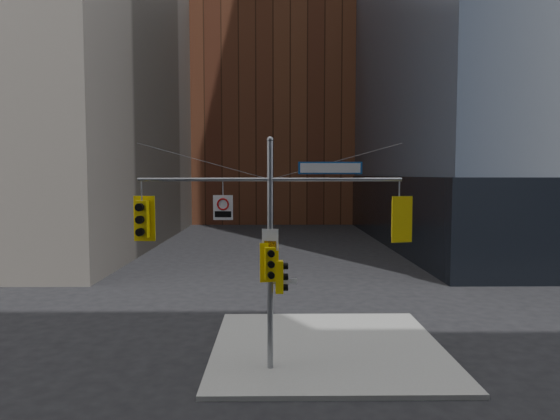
{
  "coord_description": "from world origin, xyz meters",
  "views": [
    {
      "loc": [
        0.12,
        -13.13,
        6.14
      ],
      "look_at": [
        0.3,
        2.0,
        5.07
      ],
      "focal_mm": 32.0,
      "sensor_mm": 36.0,
      "label": 1
    }
  ],
  "objects_px": {
    "regulatory_sign_arm": "(223,207)",
    "traffic_light_pole_front": "(270,263)",
    "traffic_light_pole_side": "(281,277)",
    "traffic_light_west_arm": "(142,219)",
    "traffic_light_east_arm": "(399,219)",
    "street_sign_blade": "(330,168)",
    "signal_assembly": "(270,231)"
  },
  "relations": [
    {
      "from": "street_sign_blade",
      "to": "traffic_light_pole_front",
      "type": "bearing_deg",
      "value": -172.16
    },
    {
      "from": "traffic_light_pole_front",
      "to": "traffic_light_pole_side",
      "type": "bearing_deg",
      "value": 31.08
    },
    {
      "from": "signal_assembly",
      "to": "traffic_light_pole_side",
      "type": "xyz_separation_m",
      "value": [
        0.32,
        0.01,
        -1.41
      ]
    },
    {
      "from": "traffic_light_pole_side",
      "to": "traffic_light_west_arm",
      "type": "bearing_deg",
      "value": 86.64
    },
    {
      "from": "traffic_light_pole_side",
      "to": "street_sign_blade",
      "type": "relative_size",
      "value": 0.51
    },
    {
      "from": "traffic_light_west_arm",
      "to": "traffic_light_pole_front",
      "type": "height_order",
      "value": "traffic_light_west_arm"
    },
    {
      "from": "signal_assembly",
      "to": "traffic_light_pole_front",
      "type": "height_order",
      "value": "signal_assembly"
    },
    {
      "from": "regulatory_sign_arm",
      "to": "traffic_light_pole_front",
      "type": "bearing_deg",
      "value": -4.23
    },
    {
      "from": "street_sign_blade",
      "to": "regulatory_sign_arm",
      "type": "distance_m",
      "value": 3.46
    },
    {
      "from": "traffic_light_west_arm",
      "to": "regulatory_sign_arm",
      "type": "bearing_deg",
      "value": 4.24
    },
    {
      "from": "traffic_light_east_arm",
      "to": "traffic_light_pole_front",
      "type": "height_order",
      "value": "traffic_light_east_arm"
    },
    {
      "from": "traffic_light_pole_front",
      "to": "street_sign_blade",
      "type": "distance_m",
      "value": 3.41
    },
    {
      "from": "traffic_light_pole_side",
      "to": "street_sign_blade",
      "type": "height_order",
      "value": "street_sign_blade"
    },
    {
      "from": "traffic_light_pole_front",
      "to": "street_sign_blade",
      "type": "xyz_separation_m",
      "value": [
        1.83,
        0.27,
        2.87
      ]
    },
    {
      "from": "traffic_light_pole_front",
      "to": "regulatory_sign_arm",
      "type": "xyz_separation_m",
      "value": [
        -1.43,
        0.25,
        1.69
      ]
    },
    {
      "from": "signal_assembly",
      "to": "regulatory_sign_arm",
      "type": "relative_size",
      "value": 10.6
    },
    {
      "from": "traffic_light_pole_side",
      "to": "regulatory_sign_arm",
      "type": "bearing_deg",
      "value": 87.67
    },
    {
      "from": "traffic_light_west_arm",
      "to": "street_sign_blade",
      "type": "distance_m",
      "value": 5.92
    },
    {
      "from": "signal_assembly",
      "to": "traffic_light_west_arm",
      "type": "height_order",
      "value": "signal_assembly"
    },
    {
      "from": "traffic_light_east_arm",
      "to": "regulatory_sign_arm",
      "type": "height_order",
      "value": "regulatory_sign_arm"
    },
    {
      "from": "traffic_light_pole_front",
      "to": "signal_assembly",
      "type": "bearing_deg",
      "value": 80.27
    },
    {
      "from": "signal_assembly",
      "to": "traffic_light_west_arm",
      "type": "xyz_separation_m",
      "value": [
        -3.89,
        0.01,
        0.38
      ]
    },
    {
      "from": "traffic_light_west_arm",
      "to": "traffic_light_pole_front",
      "type": "xyz_separation_m",
      "value": [
        3.89,
        -0.28,
        -1.32
      ]
    },
    {
      "from": "traffic_light_pole_side",
      "to": "traffic_light_pole_front",
      "type": "distance_m",
      "value": 0.63
    },
    {
      "from": "traffic_light_east_arm",
      "to": "traffic_light_pole_side",
      "type": "bearing_deg",
      "value": -14.99
    },
    {
      "from": "traffic_light_east_arm",
      "to": "signal_assembly",
      "type": "bearing_deg",
      "value": -14.84
    },
    {
      "from": "street_sign_blade",
      "to": "regulatory_sign_arm",
      "type": "xyz_separation_m",
      "value": [
        -3.26,
        -0.02,
        -1.18
      ]
    },
    {
      "from": "traffic_light_pole_front",
      "to": "regulatory_sign_arm",
      "type": "relative_size",
      "value": 1.59
    },
    {
      "from": "traffic_light_west_arm",
      "to": "traffic_light_pole_front",
      "type": "bearing_deg",
      "value": 0.9
    },
    {
      "from": "traffic_light_east_arm",
      "to": "traffic_light_pole_front",
      "type": "bearing_deg",
      "value": -10.96
    },
    {
      "from": "traffic_light_west_arm",
      "to": "traffic_light_east_arm",
      "type": "distance_m",
      "value": 7.83
    },
    {
      "from": "signal_assembly",
      "to": "street_sign_blade",
      "type": "xyz_separation_m",
      "value": [
        1.83,
        0.0,
        1.93
      ]
    }
  ]
}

